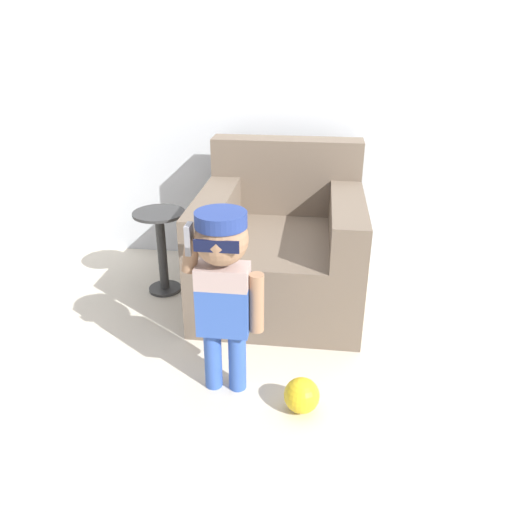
{
  "coord_description": "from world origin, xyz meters",
  "views": [
    {
      "loc": [
        0.05,
        -2.63,
        1.56
      ],
      "look_at": [
        -0.25,
        -0.32,
        0.49
      ],
      "focal_mm": 35.0,
      "sensor_mm": 36.0,
      "label": 1
    }
  ],
  "objects": [
    {
      "name": "toy_ball",
      "position": [
        0.02,
        -0.87,
        0.08
      ],
      "size": [
        0.16,
        0.16,
        0.16
      ],
      "color": "yellow",
      "rests_on": "ground_plane"
    },
    {
      "name": "wall_back",
      "position": [
        0.0,
        0.78,
        1.3
      ],
      "size": [
        10.0,
        0.05,
        2.6
      ],
      "color": "silver",
      "rests_on": "ground_plane"
    },
    {
      "name": "person_child",
      "position": [
        -0.34,
        -0.75,
        0.59
      ],
      "size": [
        0.36,
        0.27,
        0.88
      ],
      "color": "#3356AD",
      "rests_on": "ground_plane"
    },
    {
      "name": "side_table",
      "position": [
        -0.91,
        0.14,
        0.32
      ],
      "size": [
        0.32,
        0.32,
        0.54
      ],
      "color": "#333333",
      "rests_on": "ground_plane"
    },
    {
      "name": "ground_plane",
      "position": [
        0.0,
        0.0,
        0.0
      ],
      "size": [
        10.0,
        10.0,
        0.0
      ],
      "primitive_type": "plane",
      "color": "beige"
    },
    {
      "name": "armchair",
      "position": [
        -0.16,
        0.16,
        0.33
      ],
      "size": [
        0.95,
        1.02,
        0.93
      ],
      "color": "#6B5B4C",
      "rests_on": "ground_plane"
    }
  ]
}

